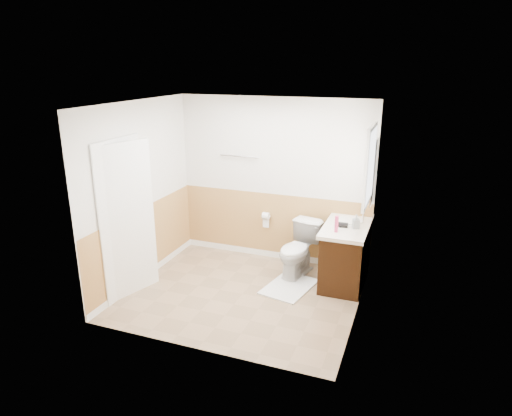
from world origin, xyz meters
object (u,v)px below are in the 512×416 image
at_px(toilet, 298,250).
at_px(bath_mat, 289,287).
at_px(lotion_bottle, 336,224).
at_px(vanity_cabinet, 346,255).
at_px(soap_dispenser, 356,222).

bearing_deg(toilet, bath_mat, -78.11).
height_order(bath_mat, lotion_bottle, lotion_bottle).
bearing_deg(lotion_bottle, vanity_cabinet, 73.32).
distance_m(toilet, lotion_bottle, 0.86).
bearing_deg(bath_mat, vanity_cabinet, 34.62).
bearing_deg(vanity_cabinet, lotion_bottle, -106.68).
height_order(vanity_cabinet, soap_dispenser, soap_dispenser).
bearing_deg(vanity_cabinet, bath_mat, -145.38).
xyz_separation_m(bath_mat, lotion_bottle, (0.58, 0.13, 0.95)).
relative_size(toilet, vanity_cabinet, 0.71).
distance_m(bath_mat, soap_dispenser, 1.28).
distance_m(toilet, vanity_cabinet, 0.68).
height_order(bath_mat, vanity_cabinet, vanity_cabinet).
bearing_deg(vanity_cabinet, soap_dispenser, -41.45).
bearing_deg(lotion_bottle, toilet, 153.09).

